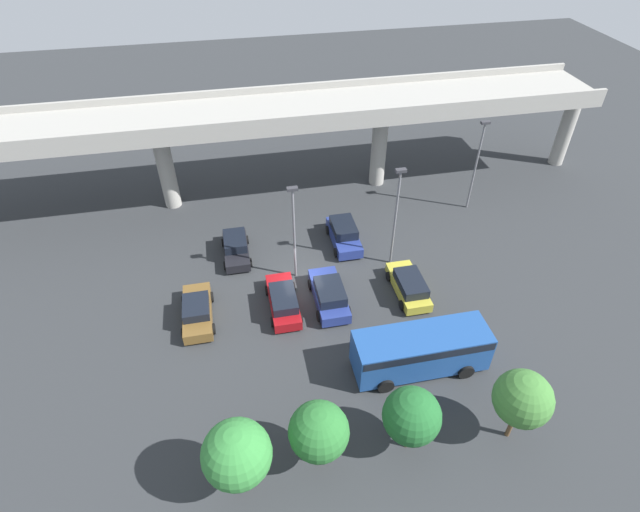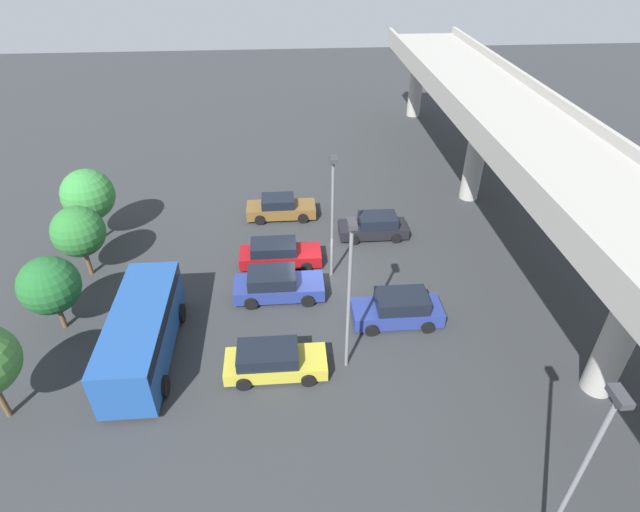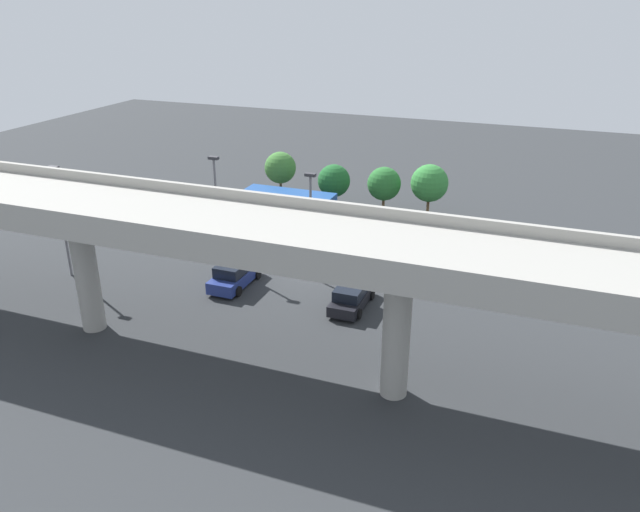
% 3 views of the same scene
% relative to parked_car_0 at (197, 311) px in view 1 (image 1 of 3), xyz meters
% --- Properties ---
extents(ground_plane, '(114.32, 114.32, 0.00)m').
position_rel_parked_car_0_xyz_m(ground_plane, '(7.07, 1.71, -0.71)').
color(ground_plane, '#2D3033').
extents(highway_overpass, '(54.66, 6.33, 8.35)m').
position_rel_parked_car_0_xyz_m(highway_overpass, '(7.07, 13.75, 6.17)').
color(highway_overpass, '#9E9B93').
rests_on(highway_overpass, ground_plane).
extents(parked_car_0, '(2.03, 4.64, 1.53)m').
position_rel_parked_car_0_xyz_m(parked_car_0, '(0.00, 0.00, 0.00)').
color(parked_car_0, brown).
rests_on(parked_car_0, ground_plane).
extents(parked_car_1, '(2.00, 4.36, 1.50)m').
position_rel_parked_car_0_xyz_m(parked_car_1, '(2.89, 5.98, -0.00)').
color(parked_car_1, black).
rests_on(parked_car_1, ground_plane).
extents(parked_car_2, '(2.00, 4.78, 1.50)m').
position_rel_parked_car_0_xyz_m(parked_car_2, '(5.50, -0.17, 0.00)').
color(parked_car_2, maroon).
rests_on(parked_car_2, ground_plane).
extents(parked_car_3, '(2.17, 4.83, 1.64)m').
position_rel_parked_car_0_xyz_m(parked_car_3, '(8.54, -0.27, 0.06)').
color(parked_car_3, navy).
rests_on(parked_car_3, ground_plane).
extents(parked_car_4, '(2.10, 4.54, 1.69)m').
position_rel_parked_car_0_xyz_m(parked_car_4, '(11.02, 5.84, 0.09)').
color(parked_car_4, navy).
rests_on(parked_car_4, ground_plane).
extents(parked_car_5, '(2.04, 4.59, 1.49)m').
position_rel_parked_car_0_xyz_m(parked_car_5, '(13.99, -0.47, 0.01)').
color(parked_car_5, gold).
rests_on(parked_car_5, ground_plane).
extents(shuttle_bus, '(7.69, 2.78, 2.68)m').
position_rel_parked_car_0_xyz_m(shuttle_bus, '(12.50, -6.42, 0.89)').
color(shuttle_bus, '#1E478C').
rests_on(shuttle_bus, ground_plane).
extents(lamp_post_near_aisle, '(0.70, 0.35, 7.67)m').
position_rel_parked_car_0_xyz_m(lamp_post_near_aisle, '(22.29, 8.43, 3.80)').
color(lamp_post_near_aisle, slate).
rests_on(lamp_post_near_aisle, ground_plane).
extents(lamp_post_mid_lot, '(0.70, 0.35, 7.76)m').
position_rel_parked_car_0_xyz_m(lamp_post_mid_lot, '(13.80, 2.88, 3.85)').
color(lamp_post_mid_lot, slate).
rests_on(lamp_post_mid_lot, ground_plane).
extents(lamp_post_by_overpass, '(0.70, 0.35, 7.29)m').
position_rel_parked_car_0_xyz_m(lamp_post_by_overpass, '(6.82, 2.86, 3.61)').
color(lamp_post_by_overpass, slate).
rests_on(lamp_post_by_overpass, ground_plane).
extents(tree_front_left, '(3.14, 3.14, 4.74)m').
position_rel_parked_car_0_xyz_m(tree_front_left, '(1.89, -11.57, 2.45)').
color(tree_front_left, brown).
rests_on(tree_front_left, ground_plane).
extents(tree_front_centre, '(2.86, 2.86, 4.30)m').
position_rel_parked_car_0_xyz_m(tree_front_centre, '(5.65, -11.04, 2.14)').
color(tree_front_centre, brown).
rests_on(tree_front_centre, ground_plane).
extents(tree_front_right, '(2.85, 2.85, 4.09)m').
position_rel_parked_car_0_xyz_m(tree_front_right, '(10.18, -11.02, 1.94)').
color(tree_front_right, brown).
rests_on(tree_front_right, ground_plane).
extents(tree_front_far_right, '(2.86, 2.86, 4.63)m').
position_rel_parked_car_0_xyz_m(tree_front_far_right, '(15.52, -11.51, 2.47)').
color(tree_front_far_right, brown).
rests_on(tree_front_far_right, ground_plane).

